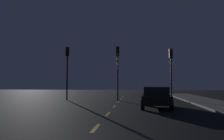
% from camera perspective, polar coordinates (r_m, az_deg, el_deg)
% --- Properties ---
extents(ground_plane, '(80.00, 80.00, 0.00)m').
position_cam_1_polar(ground_plane, '(12.82, -0.72, -10.89)').
color(ground_plane, black).
extents(lane_stripe_second, '(0.16, 1.60, 0.01)m').
position_cam_1_polar(lane_stripe_second, '(8.53, -4.26, -14.71)').
color(lane_stripe_second, '#EACC4C').
rests_on(lane_stripe_second, ground_plane).
extents(lane_stripe_third, '(0.16, 1.60, 0.01)m').
position_cam_1_polar(lane_stripe_third, '(12.23, -1.05, -11.24)').
color(lane_stripe_third, '#EACC4C').
rests_on(lane_stripe_third, ground_plane).
extents(lane_stripe_fourth, '(0.16, 1.60, 0.01)m').
position_cam_1_polar(lane_stripe_fourth, '(15.98, 0.63, -9.38)').
color(lane_stripe_fourth, '#EACC4C').
rests_on(lane_stripe_fourth, ground_plane).
extents(lane_stripe_fifth, '(0.16, 1.60, 0.01)m').
position_cam_1_polar(lane_stripe_fifth, '(19.75, 1.66, -8.22)').
color(lane_stripe_fifth, '#EACC4C').
rests_on(lane_stripe_fifth, ground_plane).
extents(lane_stripe_sixth, '(0.16, 1.60, 0.01)m').
position_cam_1_polar(lane_stripe_sixth, '(23.53, 2.35, -7.43)').
color(lane_stripe_sixth, '#EACC4C').
rests_on(lane_stripe_sixth, ground_plane).
extents(lane_stripe_seventh, '(0.16, 1.60, 0.01)m').
position_cam_1_polar(lane_stripe_seventh, '(27.32, 2.85, -6.86)').
color(lane_stripe_seventh, '#EACC4C').
rests_on(lane_stripe_seventh, ground_plane).
extents(traffic_signal_left, '(0.32, 0.38, 5.26)m').
position_cam_1_polar(traffic_signal_left, '(22.39, -11.48, 1.80)').
color(traffic_signal_left, black).
rests_on(traffic_signal_left, ground_plane).
extents(traffic_signal_center, '(0.32, 0.38, 5.22)m').
position_cam_1_polar(traffic_signal_center, '(21.43, 1.48, 1.90)').
color(traffic_signal_center, '#4C4C51').
rests_on(traffic_signal_center, ground_plane).
extents(traffic_signal_right, '(0.32, 0.38, 4.92)m').
position_cam_1_polar(traffic_signal_right, '(21.62, 15.00, 1.45)').
color(traffic_signal_right, '#2D2D30').
rests_on(traffic_signal_right, ground_plane).
extents(car_stopped_ahead, '(2.16, 4.23, 1.43)m').
position_cam_1_polar(car_stopped_ahead, '(15.40, 11.31, -6.83)').
color(car_stopped_ahead, black).
rests_on(car_stopped_ahead, ground_plane).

